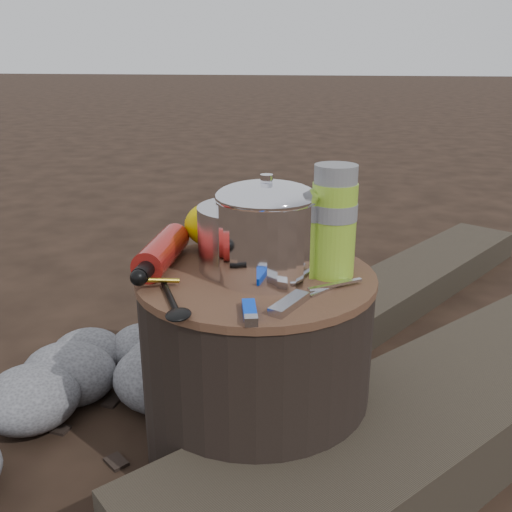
% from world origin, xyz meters
% --- Properties ---
extents(ground, '(60.00, 60.00, 0.00)m').
position_xyz_m(ground, '(0.00, 0.00, 0.00)').
color(ground, black).
rests_on(ground, ground).
extents(stump, '(0.48, 0.48, 0.44)m').
position_xyz_m(stump, '(0.00, 0.00, 0.22)').
color(stump, black).
rests_on(stump, ground).
extents(rock_ring, '(0.43, 0.95, 0.19)m').
position_xyz_m(rock_ring, '(-0.40, -0.10, 0.09)').
color(rock_ring, slate).
rests_on(rock_ring, ground).
extents(log_main, '(1.57, 1.76, 0.17)m').
position_xyz_m(log_main, '(0.57, 0.31, 0.08)').
color(log_main, '#312A20').
rests_on(log_main, ground).
extents(log_small, '(0.90, 1.28, 0.11)m').
position_xyz_m(log_small, '(0.42, 1.06, 0.06)').
color(log_small, '#312A20').
rests_on(log_small, ground).
extents(foil_windscreen, '(0.21, 0.21, 0.13)m').
position_xyz_m(foil_windscreen, '(-0.02, 0.04, 0.51)').
color(foil_windscreen, silver).
rests_on(foil_windscreen, stump).
extents(camping_pot, '(0.19, 0.19, 0.19)m').
position_xyz_m(camping_pot, '(0.02, -0.01, 0.54)').
color(camping_pot, white).
rests_on(camping_pot, stump).
extents(fuel_bottle, '(0.08, 0.27, 0.06)m').
position_xyz_m(fuel_bottle, '(-0.20, 0.00, 0.47)').
color(fuel_bottle, '#A91E1A').
rests_on(fuel_bottle, stump).
extents(thermos, '(0.09, 0.09, 0.22)m').
position_xyz_m(thermos, '(0.15, 0.03, 0.55)').
color(thermos, '#92C32E').
rests_on(thermos, stump).
extents(travel_mug, '(0.07, 0.07, 0.11)m').
position_xyz_m(travel_mug, '(0.10, 0.18, 0.49)').
color(travel_mug, black).
rests_on(travel_mug, stump).
extents(stuff_sack, '(0.16, 0.13, 0.11)m').
position_xyz_m(stuff_sack, '(-0.11, 0.15, 0.50)').
color(stuff_sack, '#D6B700').
rests_on(stuff_sack, stump).
extents(food_pouch, '(0.11, 0.03, 0.14)m').
position_xyz_m(food_pouch, '(-0.03, 0.18, 0.51)').
color(food_pouch, '#111D4B').
rests_on(food_pouch, stump).
extents(lighter, '(0.04, 0.09, 0.02)m').
position_xyz_m(lighter, '(0.03, -0.19, 0.45)').
color(lighter, '#033ADE').
rests_on(lighter, stump).
extents(multitool, '(0.06, 0.10, 0.01)m').
position_xyz_m(multitool, '(0.09, -0.15, 0.45)').
color(multitool, '#B1B2B7').
rests_on(multitool, stump).
extents(pot_grabber, '(0.10, 0.11, 0.01)m').
position_xyz_m(pot_grabber, '(0.15, -0.05, 0.45)').
color(pot_grabber, '#B1B2B7').
rests_on(pot_grabber, stump).
extents(spork, '(0.11, 0.16, 0.01)m').
position_xyz_m(spork, '(-0.12, -0.16, 0.45)').
color(spork, black).
rests_on(spork, stump).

